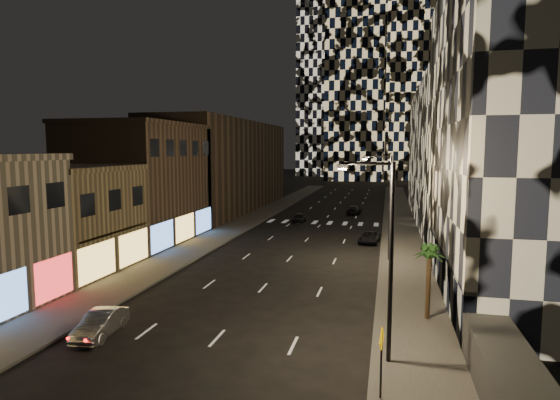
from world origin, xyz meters
The scene contains 21 objects.
sidewalk_left centered at (-10.00, 50.00, 0.07)m, with size 4.00×120.00×0.15m, color #47443F.
sidewalk_right centered at (10.00, 50.00, 0.07)m, with size 4.00×120.00×0.15m, color #47443F.
curb_left centered at (-7.90, 50.00, 0.07)m, with size 0.20×120.00×0.15m, color #4C4C47.
curb_right centered at (7.90, 50.00, 0.07)m, with size 0.20×120.00×0.15m, color #4C4C47.
retail_tan centered at (-17.00, 21.00, 4.00)m, with size 10.00×10.00×8.00m, color olive.
retail_brown centered at (-17.00, 33.50, 6.00)m, with size 10.00×15.00×12.00m, color #4B3B2A.
retail_filler_left centered at (-17.00, 60.00, 7.00)m, with size 10.00×40.00×14.00m, color #4B3B2A.
midrise_base centered at (12.30, 24.50, 1.50)m, with size 0.60×25.00×3.00m, color #383838.
plinth_right centered at (13.00, 8.00, 1.00)m, with size 2.00×8.00×2.00m, color #383838.
midrise_filler_right centered at (20.00, 57.00, 9.00)m, with size 16.00×40.00×18.00m, color #232326.
tower_right_mid centered at (35.00, 135.00, 50.00)m, with size 20.00×20.00×100.00m, color black.
tower_left_back centered at (-12.00, 165.00, 60.00)m, with size 24.00×24.00×120.00m, color black.
tower_center_low centered at (-2.00, 140.00, 47.50)m, with size 18.00×18.00×95.00m, color black.
streetlight_near centered at (8.35, 10.00, 5.35)m, with size 2.55×0.25×9.00m.
streetlight_far centered at (8.35, 30.00, 5.35)m, with size 2.55×0.25×9.00m.
car_silver_parked centered at (-6.01, 9.92, 0.65)m, with size 1.37×3.92×1.29m, color gray.
car_dark_midlane centered at (-3.05, 49.46, 0.62)m, with size 1.45×3.61×1.23m, color black.
car_dark_oncoming centered at (3.50, 59.35, 0.63)m, with size 1.77×4.36×1.27m, color black.
car_dark_rightlane centered at (6.60, 37.81, 0.58)m, with size 1.92×4.16×1.16m, color black.
ped_sign centered at (8.30, 6.70, 2.08)m, with size 0.18×0.94×2.83m.
palm_tree centered at (10.73, 16.03, 3.67)m, with size 2.13×2.18×4.27m.
Camera 1 is at (8.40, -10.80, 9.69)m, focal length 30.00 mm.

